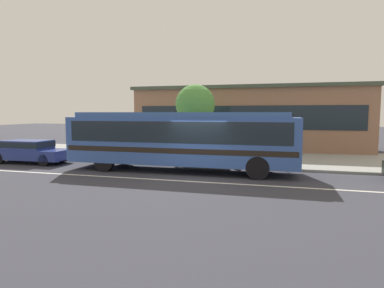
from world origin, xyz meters
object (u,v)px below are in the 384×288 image
object	(u,v)px
transit_bus	(181,137)
street_tree_near_stop	(195,105)
bus_stop_sign	(281,136)
pedestrian_walking_along_curb	(176,144)
sedan_behind_bus	(30,150)
pedestrian_waiting_near_sign	(211,143)
pedestrian_standing_by_tree	(230,145)

from	to	relation	value
transit_bus	street_tree_near_stop	world-z (taller)	street_tree_near_stop
bus_stop_sign	street_tree_near_stop	xyz separation A→B (m)	(-5.19, 2.82, 1.63)
pedestrian_walking_along_curb	sedan_behind_bus	bearing A→B (deg)	-167.73
pedestrian_walking_along_curb	bus_stop_sign	world-z (taller)	bus_stop_sign
pedestrian_waiting_near_sign	sedan_behind_bus	bearing A→B (deg)	-163.68
pedestrian_standing_by_tree	bus_stop_sign	size ratio (longest dim) A/B	0.66
sedan_behind_bus	pedestrian_walking_along_curb	distance (m)	8.30
transit_bus	pedestrian_waiting_near_sign	distance (m)	3.29
sedan_behind_bus	street_tree_near_stop	distance (m)	9.95
pedestrian_walking_along_curb	pedestrian_standing_by_tree	xyz separation A→B (m)	(2.91, 0.64, -0.06)
pedestrian_walking_along_curb	bus_stop_sign	distance (m)	5.65
bus_stop_sign	sedan_behind_bus	bearing A→B (deg)	-173.36
street_tree_near_stop	pedestrian_waiting_near_sign	bearing A→B (deg)	-48.77
pedestrian_waiting_near_sign	bus_stop_sign	bearing A→B (deg)	-18.52
pedestrian_standing_by_tree	pedestrian_walking_along_curb	bearing A→B (deg)	-167.54
sedan_behind_bus	pedestrian_waiting_near_sign	xyz separation A→B (m)	(9.87, 2.89, 0.39)
pedestrian_waiting_near_sign	pedestrian_standing_by_tree	xyz separation A→B (m)	(1.14, -0.49, -0.05)
sedan_behind_bus	street_tree_near_stop	world-z (taller)	street_tree_near_stop
transit_bus	pedestrian_waiting_near_sign	bearing A→B (deg)	75.15
sedan_behind_bus	pedestrian_walking_along_curb	bearing A→B (deg)	12.27
sedan_behind_bus	transit_bus	bearing A→B (deg)	-1.56
sedan_behind_bus	street_tree_near_stop	size ratio (longest dim) A/B	0.99
sedan_behind_bus	bus_stop_sign	distance (m)	13.85
sedan_behind_bus	bus_stop_sign	xyz separation A→B (m)	(13.72, 1.60, 0.98)
street_tree_near_stop	pedestrian_standing_by_tree	bearing A→B (deg)	-39.08
pedestrian_walking_along_curb	street_tree_near_stop	xyz separation A→B (m)	(0.43, 2.66, 2.21)
pedestrian_walking_along_curb	street_tree_near_stop	distance (m)	3.48
pedestrian_waiting_near_sign	street_tree_near_stop	xyz separation A→B (m)	(-1.34, 1.53, 2.22)
transit_bus	pedestrian_walking_along_curb	xyz separation A→B (m)	(-0.93, 2.01, -0.54)
pedestrian_waiting_near_sign	pedestrian_walking_along_curb	bearing A→B (deg)	-147.44
pedestrian_waiting_near_sign	street_tree_near_stop	size ratio (longest dim) A/B	0.38
transit_bus	bus_stop_sign	bearing A→B (deg)	21.49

